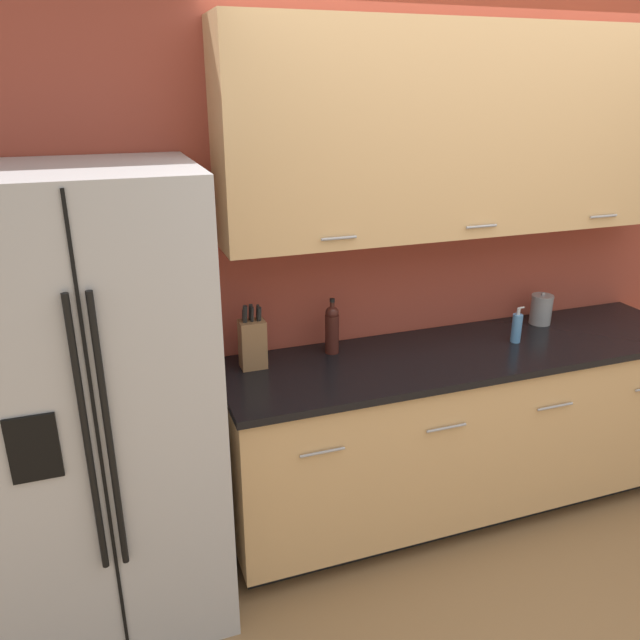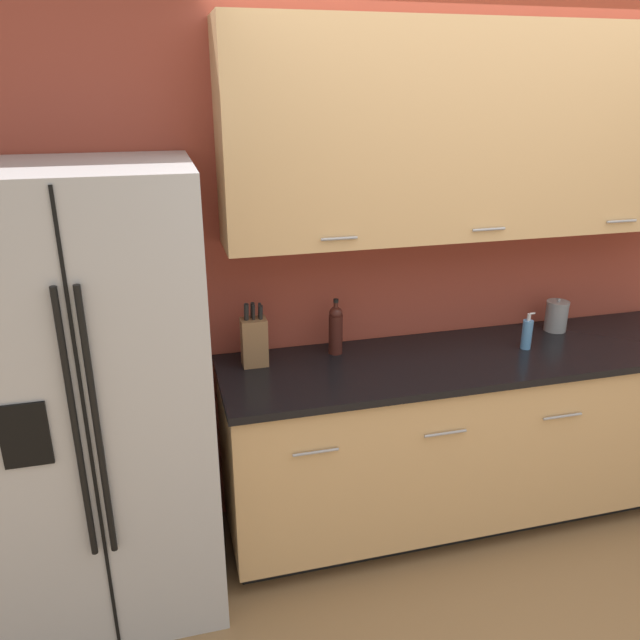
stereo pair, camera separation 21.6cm
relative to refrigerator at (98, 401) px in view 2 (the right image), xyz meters
name	(u,v)px [view 2 (the right image)]	position (x,y,z in m)	size (l,w,h in m)	color
wall_back	(466,220)	(1.79, 0.36, 0.58)	(10.00, 0.39, 2.60)	#993D2D
counter_unit	(467,435)	(1.75, 0.08, -0.48)	(2.50, 0.64, 0.93)	black
refrigerator	(98,401)	(0.00, 0.00, 0.00)	(0.89, 0.80, 1.90)	#B2B2B5
knife_block	(254,341)	(0.69, 0.22, 0.11)	(0.12, 0.09, 0.31)	olive
wine_bottle	(336,329)	(1.09, 0.26, 0.11)	(0.07, 0.07, 0.28)	#3D1914
soap_dispenser	(527,334)	(2.02, 0.07, 0.06)	(0.06, 0.05, 0.19)	#4C7FB2
steel_canister	(556,316)	(2.30, 0.25, 0.07)	(0.12, 0.12, 0.18)	gray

